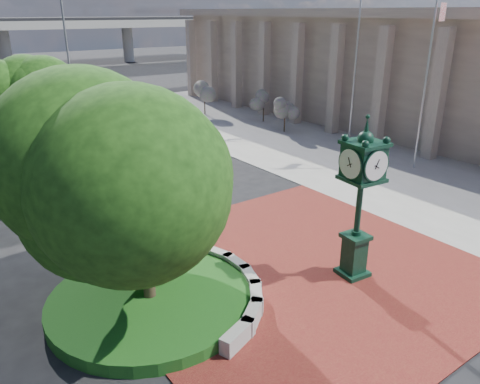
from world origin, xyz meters
The scene contains 16 objects.
ground centered at (0.00, 0.00, 0.00)m, with size 200.00×200.00×0.00m, color black.
plaza centered at (0.00, -1.00, 0.02)m, with size 12.00×12.00×0.04m, color maroon.
sidewalk centered at (16.00, 10.00, 0.02)m, with size 20.00×50.00×0.04m, color #9E9B93.
planter_wall centered at (-2.71, 0.00, 0.27)m, with size 2.96×6.77×0.54m.
grass_bed centered at (-5.00, 0.00, 0.20)m, with size 6.10×6.10×0.40m, color #164614.
civic_building centered at (23.60, 12.00, 4.33)m, with size 17.35×44.00×8.60m.
tree_planter centered at (-5.00, 0.00, 3.72)m, with size 5.20×5.20×6.33m.
tree_street centered at (-4.00, 18.00, 3.24)m, with size 4.40×4.40×5.45m.
post_clock centered at (1.35, -2.39, 2.98)m, with size 1.23×1.23×5.43m.
parked_car centered at (3.87, 40.03, 0.69)m, with size 1.64×4.07×1.39m, color maroon.
flagpole_a centered at (13.18, 3.40, 4.67)m, with size 1.39×0.45×9.12m.
flagpole_b centered at (14.81, 9.69, 5.40)m, with size 1.64×0.33×10.55m.
street_lamp_near centered at (2.35, 28.91, 5.85)m, with size 2.19×0.81×9.98m.
shrub_near centered at (12.85, 14.25, 1.59)m, with size 1.20×1.20×2.20m.
shrub_mid centered at (13.74, 17.84, 1.59)m, with size 1.20×1.20×2.20m.
shrub_far centered at (11.43, 23.06, 1.59)m, with size 1.20×1.20×2.20m.
Camera 1 is at (-9.90, -11.31, 8.39)m, focal length 35.00 mm.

